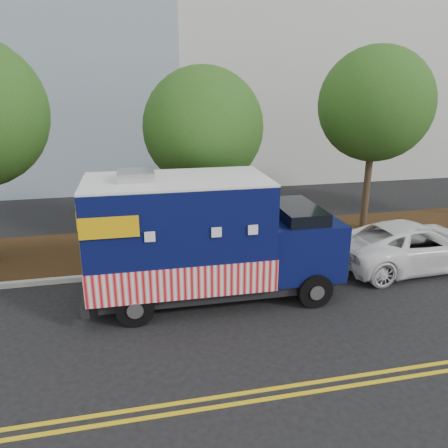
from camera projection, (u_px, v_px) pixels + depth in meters
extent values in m
plane|color=black|center=(168.00, 294.00, 12.19)|extent=(120.00, 120.00, 0.00)
cube|color=#9E9E99|center=(164.00, 271.00, 13.47)|extent=(120.00, 0.18, 0.15)
cube|color=black|center=(158.00, 247.00, 15.42)|extent=(120.00, 4.00, 0.15)
cube|color=gold|center=(192.00, 401.00, 8.06)|extent=(120.00, 0.10, 0.01)
cube|color=gold|center=(194.00, 410.00, 7.83)|extent=(120.00, 0.10, 0.01)
cylinder|color=#38281C|center=(204.00, 203.00, 15.34)|extent=(0.26, 0.26, 3.19)
sphere|color=#224814|center=(203.00, 128.00, 14.54)|extent=(4.01, 4.01, 4.01)
cylinder|color=#38281C|center=(367.00, 184.00, 16.78)|extent=(0.26, 0.26, 3.84)
sphere|color=#224814|center=(375.00, 104.00, 15.87)|extent=(4.14, 4.14, 4.14)
cube|color=#473828|center=(132.00, 235.00, 13.23)|extent=(0.06, 0.06, 2.40)
cube|color=black|center=(216.00, 280.00, 11.96)|extent=(6.17, 2.17, 0.31)
cube|color=#090F42|center=(178.00, 230.00, 11.30)|extent=(4.64, 2.58, 2.63)
cube|color=red|center=(179.00, 263.00, 11.59)|extent=(4.68, 2.65, 0.82)
cube|color=white|center=(176.00, 180.00, 10.89)|extent=(4.64, 2.58, 0.07)
cube|color=#B7B7BA|center=(136.00, 176.00, 10.66)|extent=(0.89, 0.89, 0.24)
cube|color=#090F42|center=(297.00, 243.00, 12.13)|extent=(2.00, 2.38, 1.53)
cube|color=black|center=(296.00, 218.00, 11.89)|extent=(1.12, 2.15, 0.71)
cube|color=black|center=(329.00, 257.00, 12.48)|extent=(0.12, 2.19, 0.33)
cube|color=black|center=(89.00, 290.00, 11.30)|extent=(0.23, 2.47, 0.31)
cube|color=#B7B7BA|center=(85.00, 234.00, 10.83)|extent=(0.07, 1.97, 2.08)
cube|color=#B7B7BA|center=(185.00, 213.00, 12.56)|extent=(1.97, 0.07, 1.21)
cube|color=#E9AD0C|center=(109.00, 228.00, 9.58)|extent=(1.32, 0.04, 0.49)
cube|color=#E9AD0C|center=(113.00, 199.00, 12.01)|extent=(1.32, 0.04, 0.49)
cylinder|color=black|center=(314.00, 290.00, 11.39)|extent=(0.92, 0.32, 0.92)
cylinder|color=black|center=(286.00, 258.00, 13.47)|extent=(0.92, 0.32, 0.92)
cylinder|color=black|center=(135.00, 308.00, 10.49)|extent=(0.92, 0.32, 0.92)
cylinder|color=black|center=(134.00, 270.00, 12.57)|extent=(0.92, 0.32, 0.92)
imported|color=white|center=(413.00, 245.00, 13.79)|extent=(5.35, 2.69, 1.45)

